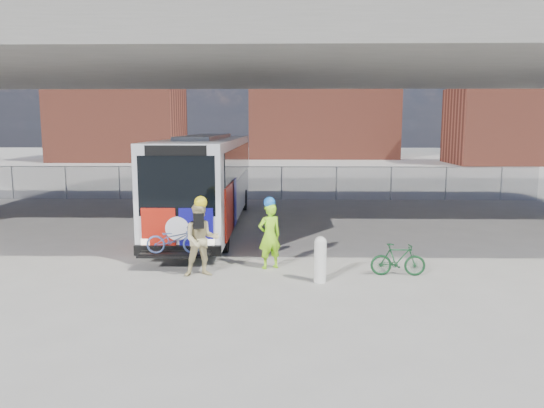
{
  "coord_description": "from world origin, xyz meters",
  "views": [
    {
      "loc": [
        1.07,
        -17.02,
        4.08
      ],
      "look_at": [
        0.73,
        -0.41,
        1.6
      ],
      "focal_mm": 35.0,
      "sensor_mm": 36.0,
      "label": 1
    }
  ],
  "objects_px": {
    "bus": "(207,175)",
    "bike_parked": "(398,260)",
    "bollard": "(320,258)",
    "cyclist_tan": "(201,239)",
    "cyclist_hivis": "(270,234)"
  },
  "relations": [
    {
      "from": "bus",
      "to": "cyclist_hivis",
      "type": "relative_size",
      "value": 6.22
    },
    {
      "from": "bollard",
      "to": "bike_parked",
      "type": "height_order",
      "value": "bollard"
    },
    {
      "from": "bollard",
      "to": "cyclist_tan",
      "type": "height_order",
      "value": "cyclist_tan"
    },
    {
      "from": "bike_parked",
      "to": "cyclist_tan",
      "type": "bearing_deg",
      "value": 93.91
    },
    {
      "from": "bus",
      "to": "cyclist_tan",
      "type": "height_order",
      "value": "bus"
    },
    {
      "from": "bus",
      "to": "bike_parked",
      "type": "height_order",
      "value": "bus"
    },
    {
      "from": "cyclist_hivis",
      "to": "bike_parked",
      "type": "relative_size",
      "value": 1.39
    },
    {
      "from": "cyclist_tan",
      "to": "bike_parked",
      "type": "relative_size",
      "value": 1.48
    },
    {
      "from": "cyclist_hivis",
      "to": "cyclist_tan",
      "type": "xyz_separation_m",
      "value": [
        -1.82,
        -0.84,
        0.04
      ]
    },
    {
      "from": "bollard",
      "to": "cyclist_hivis",
      "type": "relative_size",
      "value": 0.59
    },
    {
      "from": "bus",
      "to": "bollard",
      "type": "bearing_deg",
      "value": -62.18
    },
    {
      "from": "cyclist_tan",
      "to": "bollard",
      "type": "bearing_deg",
      "value": -23.03
    },
    {
      "from": "bollard",
      "to": "cyclist_hivis",
      "type": "distance_m",
      "value": 1.94
    },
    {
      "from": "bus",
      "to": "bike_parked",
      "type": "bearing_deg",
      "value": -48.51
    },
    {
      "from": "bus",
      "to": "bike_parked",
      "type": "relative_size",
      "value": 8.67
    }
  ]
}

